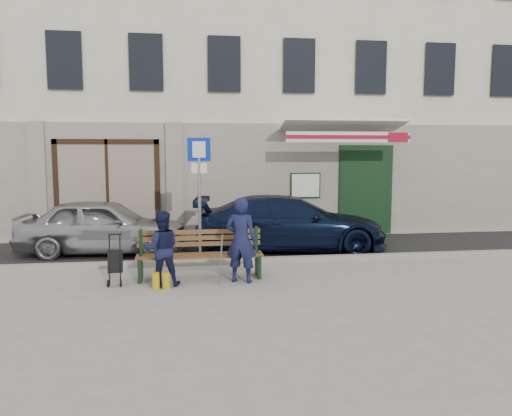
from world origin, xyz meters
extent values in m
plane|color=#9E9991|center=(0.00, 0.00, 0.00)|extent=(80.00, 80.00, 0.00)
cube|color=#282828|center=(0.00, 3.10, 0.01)|extent=(60.00, 3.20, 0.01)
cube|color=#9E9384|center=(0.00, 1.50, 0.06)|extent=(60.00, 0.18, 0.12)
cube|color=beige|center=(0.00, 8.50, 5.00)|extent=(20.00, 7.00, 10.00)
cube|color=#9E9384|center=(0.00, 4.96, 1.60)|extent=(20.00, 0.12, 3.20)
cube|color=maroon|center=(-3.20, 5.02, 1.55)|extent=(2.50, 0.12, 2.00)
cube|color=black|center=(4.10, 4.88, 1.30)|extent=(1.60, 0.10, 2.60)
cube|color=black|center=(4.10, 5.35, 1.20)|extent=(1.25, 0.90, 2.40)
cube|color=white|center=(2.30, 4.85, 1.45)|extent=(0.80, 0.03, 0.65)
cube|color=white|center=(3.20, 4.62, 3.08)|extent=(3.40, 1.72, 0.42)
cube|color=white|center=(3.20, 3.77, 2.80)|extent=(3.40, 0.05, 0.28)
cube|color=maroon|center=(3.20, 3.74, 2.80)|extent=(3.40, 0.02, 0.10)
imported|color=#A6A6AA|center=(-3.04, 2.98, 0.67)|extent=(4.02, 1.88, 1.33)
imported|color=black|center=(1.43, 2.81, 0.67)|extent=(4.82, 2.35, 1.35)
cylinder|color=gray|center=(-0.80, 1.83, 1.31)|extent=(0.07, 0.07, 2.62)
cube|color=#0B28A0|center=(-0.80, 1.83, 2.46)|extent=(0.49, 0.15, 0.50)
cube|color=white|center=(-0.80, 1.80, 2.46)|extent=(0.28, 0.09, 0.34)
cube|color=white|center=(-0.80, 1.83, 2.06)|extent=(0.34, 0.11, 0.22)
cube|color=brown|center=(-0.85, 0.35, 0.45)|extent=(2.40, 0.50, 0.04)
cube|color=brown|center=(-0.85, 0.63, 0.74)|extent=(2.40, 0.10, 0.36)
cube|color=black|center=(-1.97, 0.35, 0.23)|extent=(0.06, 0.50, 0.45)
cube|color=black|center=(0.27, 0.35, 0.23)|extent=(0.06, 0.50, 0.45)
cube|color=white|center=(-0.10, 0.25, 0.48)|extent=(0.34, 0.25, 0.11)
cylinder|color=gray|center=(-0.50, -0.32, 0.50)|extent=(0.07, 0.34, 0.96)
cylinder|color=#B89612|center=(-1.65, -0.30, 0.15)|extent=(0.13, 0.13, 0.30)
cylinder|color=#B89612|center=(-1.47, -0.30, 0.15)|extent=(0.13, 0.13, 0.30)
imported|color=#16193C|center=(-0.10, -0.01, 0.80)|extent=(0.68, 0.56, 1.59)
imported|color=#131636|center=(-1.55, -0.06, 0.68)|extent=(0.70, 0.56, 1.37)
cylinder|color=black|center=(-2.51, -0.03, 0.07)|extent=(0.04, 0.13, 0.13)
cylinder|color=black|center=(-2.28, -0.03, 0.07)|extent=(0.04, 0.13, 0.13)
cube|color=black|center=(-2.40, 0.16, 0.42)|extent=(0.28, 0.26, 0.44)
cylinder|color=black|center=(-2.40, 0.27, 0.91)|extent=(0.25, 0.04, 0.02)
camera|label=1|loc=(-1.09, -9.06, 2.44)|focal=35.00mm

